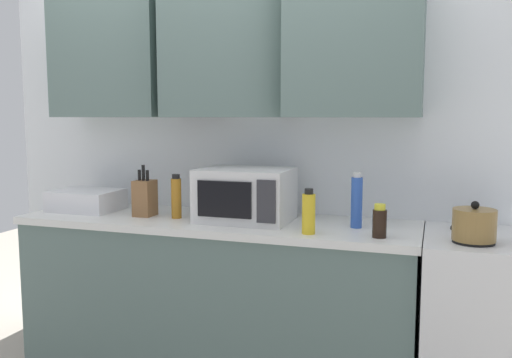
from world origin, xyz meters
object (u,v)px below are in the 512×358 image
bottle_soy_dark (380,222)px  bottle_yellow_mustard (309,213)px  dish_rack (87,200)px  stove_range (506,333)px  microwave (245,195)px  bottle_blue_cleaner (357,201)px  knife_block (145,197)px  bottle_amber_vinegar (176,197)px  kettle (474,224)px

bottle_soy_dark → bottle_yellow_mustard: bearing=-175.3°
bottle_soy_dark → dish_rack: bearing=173.9°
stove_range → bottle_soy_dark: size_ratio=5.84×
microwave → bottle_blue_cleaner: same height
bottle_blue_cleaner → bottle_soy_dark: 0.24m
dish_rack → bottle_yellow_mustard: size_ratio=1.75×
stove_range → microwave: microwave is taller
stove_range → knife_block: 1.96m
stove_range → bottle_amber_vinegar: bearing=-178.9°
dish_rack → knife_block: knife_block is taller
bottle_yellow_mustard → bottle_amber_vinegar: (-0.78, 0.16, 0.02)m
bottle_blue_cleaner → bottle_yellow_mustard: bearing=-132.7°
bottle_soy_dark → knife_block: bearing=174.1°
stove_range → kettle: bearing=-140.5°
kettle → bottle_soy_dark: bearing=-176.7°
bottle_amber_vinegar → bottle_soy_dark: (1.10, -0.13, -0.04)m
bottle_yellow_mustard → bottle_soy_dark: bottle_yellow_mustard is taller
dish_rack → bottle_amber_vinegar: size_ratio=1.57×
dish_rack → knife_block: 0.43m
microwave → dish_rack: 1.01m
kettle → dish_rack: (-2.13, 0.16, -0.02)m
kettle → bottle_yellow_mustard: bottle_yellow_mustard is taller
microwave → bottle_soy_dark: microwave is taller
dish_rack → bottle_yellow_mustard: bottle_yellow_mustard is taller
dish_rack → knife_block: (0.42, -0.05, 0.04)m
microwave → bottle_blue_cleaner: (0.59, 0.01, -0.01)m
dish_rack → bottle_blue_cleaner: (1.59, 0.00, 0.07)m
stove_range → bottle_amber_vinegar: 1.77m
bottle_blue_cleaner → stove_range: bearing=-1.8°
dish_rack → bottle_blue_cleaner: bearing=0.1°
stove_range → bottle_amber_vinegar: (-1.68, -0.03, 0.56)m
stove_range → knife_block: bearing=-179.1°
kettle → knife_block: bearing=176.3°
kettle → bottle_blue_cleaner: 0.56m
dish_rack → bottle_soy_dark: (1.72, -0.18, 0.01)m
microwave → bottle_blue_cleaner: bearing=0.8°
knife_block → bottle_blue_cleaner: 1.17m
knife_block → bottle_amber_vinegar: knife_block is taller
stove_range → bottle_soy_dark: bearing=-164.1°
microwave → kettle: bearing=-7.8°
microwave → knife_block: knife_block is taller
kettle → microwave: microwave is taller
bottle_yellow_mustard → bottle_soy_dark: (0.33, 0.03, -0.03)m
knife_block → stove_range: bearing=0.9°
stove_range → dish_rack: (-2.30, 0.02, 0.51)m
stove_range → knife_block: size_ratio=3.18×
dish_rack → kettle: bearing=-4.3°
kettle → bottle_soy_dark: (-0.41, -0.02, -0.01)m
dish_rack → bottle_soy_dark: 1.73m
stove_range → dish_rack: size_ratio=2.40×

